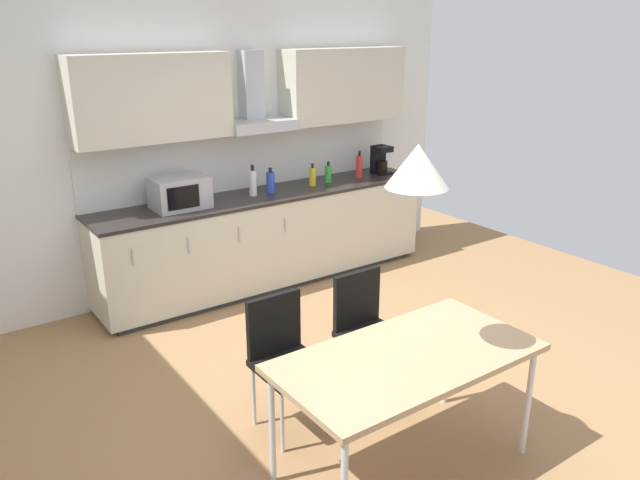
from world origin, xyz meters
name	(u,v)px	position (x,y,z in m)	size (l,w,h in m)	color
ground_plane	(343,402)	(0.00, 0.00, -0.01)	(7.70, 7.32, 0.02)	#9E754C
wall_back	(182,150)	(0.00, 2.49, 1.36)	(6.16, 0.10, 2.71)	white
kitchen_counter	(268,238)	(0.68, 2.12, 0.46)	(3.42, 0.66, 0.92)	#333333
backsplash_tile	(250,160)	(0.68, 2.43, 1.19)	(3.40, 0.02, 0.55)	silver
upper_wall_cabinets	(256,92)	(0.68, 2.27, 1.86)	(3.40, 0.40, 0.73)	beige
microwave	(180,193)	(-0.21, 2.12, 1.06)	(0.48, 0.35, 0.28)	#ADADB2
coffee_maker	(380,159)	(2.12, 2.15, 1.07)	(0.18, 0.19, 0.30)	black
bottle_white	(253,183)	(0.53, 2.12, 1.05)	(0.07, 0.07, 0.29)	white
bottle_red	(359,166)	(1.80, 2.11, 1.04)	(0.07, 0.07, 0.29)	red
bottle_yellow	(313,176)	(1.20, 2.10, 1.02)	(0.07, 0.07, 0.23)	yellow
bottle_blue	(271,182)	(0.72, 2.12, 1.02)	(0.08, 0.08, 0.24)	blue
bottle_green	(328,174)	(1.42, 2.13, 1.01)	(0.07, 0.07, 0.22)	green
dining_table	(407,362)	(-0.12, -0.73, 0.70)	(1.49, 0.77, 0.74)	tan
chair_far_right	(365,322)	(0.21, 0.04, 0.53)	(0.40, 0.40, 0.87)	black
chair_far_left	(283,350)	(-0.46, 0.04, 0.53)	(0.40, 0.40, 0.87)	black
pendant_lamp	(417,166)	(-0.12, -0.73, 1.80)	(0.32, 0.32, 0.22)	silver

